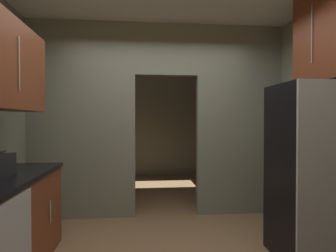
{
  "coord_description": "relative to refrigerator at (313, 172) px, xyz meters",
  "views": [
    {
      "loc": [
        -0.3,
        -2.74,
        1.36
      ],
      "look_at": [
        0.08,
        0.97,
        1.3
      ],
      "focal_mm": 31.62,
      "sensor_mm": 36.0,
      "label": 1
    }
  ],
  "objects": [
    {
      "name": "kitchen_partition",
      "position": [
        -1.45,
        1.5,
        0.6
      ],
      "size": [
        3.64,
        0.12,
        2.76
      ],
      "color": "gray",
      "rests_on": "ground"
    },
    {
      "name": "adjoining_room_shell",
      "position": [
        -1.42,
        3.68,
        0.52
      ],
      "size": [
        3.64,
        3.26,
        2.76
      ],
      "color": "gray",
      "rests_on": "ground"
    },
    {
      "name": "upper_cabinet_fridgeside",
      "position": [
        0.22,
        0.1,
        1.38
      ],
      "size": [
        0.36,
        0.78,
        0.98
      ],
      "color": "brown"
    },
    {
      "name": "refrigerator",
      "position": [
        0.0,
        0.0,
        0.0
      ],
      "size": [
        0.71,
        0.72,
        1.73
      ],
      "color": "black",
      "rests_on": "ground"
    }
  ]
}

